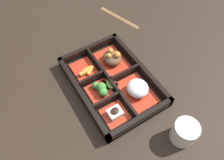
# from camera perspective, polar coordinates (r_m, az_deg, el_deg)

# --- Properties ---
(ground_plane) EXTENTS (3.00, 3.00, 0.00)m
(ground_plane) POSITION_cam_1_polar(r_m,az_deg,el_deg) (0.73, 0.00, -1.12)
(ground_plane) COLOR black
(bento_base) EXTENTS (0.33, 0.23, 0.01)m
(bento_base) POSITION_cam_1_polar(r_m,az_deg,el_deg) (0.73, 0.00, -0.90)
(bento_base) COLOR black
(bento_base) RESTS_ON ground_plane
(bento_rim) EXTENTS (0.33, 0.23, 0.04)m
(bento_rim) POSITION_cam_1_polar(r_m,az_deg,el_deg) (0.71, -0.17, -0.37)
(bento_rim) COLOR black
(bento_rim) RESTS_ON ground_plane
(bowl_stew) EXTENTS (0.13, 0.09, 0.05)m
(bowl_stew) POSITION_cam_1_polar(r_m,az_deg,el_deg) (0.76, 0.05, 5.66)
(bowl_stew) COLOR #B22D19
(bowl_stew) RESTS_ON bento_base
(bowl_rice) EXTENTS (0.13, 0.09, 0.05)m
(bowl_rice) POSITION_cam_1_polar(r_m,az_deg,el_deg) (0.69, 6.65, -2.42)
(bowl_rice) COLOR #B22D19
(bowl_rice) RESTS_ON bento_base
(bowl_carrots) EXTENTS (0.09, 0.07, 0.02)m
(bowl_carrots) POSITION_cam_1_polar(r_m,az_deg,el_deg) (0.75, -7.08, 2.59)
(bowl_carrots) COLOR #B22D19
(bowl_carrots) RESTS_ON bento_base
(bowl_greens) EXTENTS (0.08, 0.07, 0.04)m
(bowl_greens) POSITION_cam_1_polar(r_m,az_deg,el_deg) (0.69, -2.99, -2.47)
(bowl_greens) COLOR #B22D19
(bowl_greens) RESTS_ON bento_base
(bowl_tofu) EXTENTS (0.07, 0.07, 0.03)m
(bowl_tofu) POSITION_cam_1_polar(r_m,az_deg,el_deg) (0.65, 0.76, -8.71)
(bowl_tofu) COLOR #B22D19
(bowl_tofu) RESTS_ON bento_base
(bowl_pickles) EXTENTS (0.04, 0.04, 0.01)m
(bowl_pickles) POSITION_cam_1_polar(r_m,az_deg,el_deg) (0.71, -0.39, -0.96)
(bowl_pickles) COLOR #B22D19
(bowl_pickles) RESTS_ON bento_base
(tea_cup) EXTENTS (0.07, 0.07, 0.07)m
(tea_cup) POSITION_cam_1_polar(r_m,az_deg,el_deg) (0.64, 18.42, -12.78)
(tea_cup) COLOR beige
(tea_cup) RESTS_ON ground_plane
(chopsticks) EXTENTS (0.20, 0.08, 0.01)m
(chopsticks) POSITION_cam_1_polar(r_m,az_deg,el_deg) (0.96, 1.89, 16.01)
(chopsticks) COLOR #A87F51
(chopsticks) RESTS_ON ground_plane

